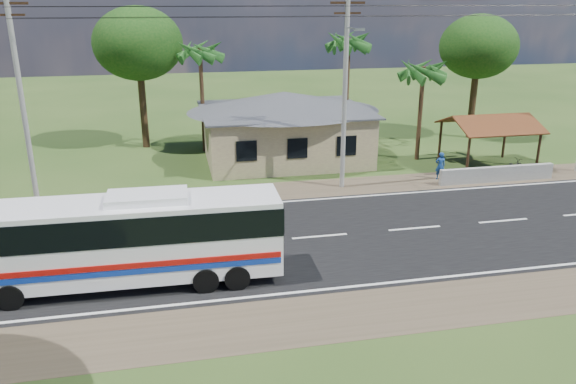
% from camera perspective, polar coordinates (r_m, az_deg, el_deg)
% --- Properties ---
extents(ground, '(120.00, 120.00, 0.00)m').
position_cam_1_polar(ground, '(24.99, 3.23, -4.55)').
color(ground, '#274318').
rests_on(ground, ground).
extents(road, '(120.00, 16.00, 0.03)m').
position_cam_1_polar(road, '(24.98, 3.23, -4.54)').
color(road, black).
rests_on(road, ground).
extents(house, '(12.40, 10.00, 5.00)m').
position_cam_1_polar(house, '(36.54, -0.42, 7.44)').
color(house, '#C5B683').
rests_on(house, ground).
extents(waiting_shed, '(5.20, 4.48, 3.35)m').
position_cam_1_polar(waiting_shed, '(36.76, 19.85, 6.52)').
color(waiting_shed, '#342312').
rests_on(waiting_shed, ground).
extents(concrete_barrier, '(7.00, 0.30, 0.90)m').
position_cam_1_polar(concrete_barrier, '(34.40, 20.45, 1.71)').
color(concrete_barrier, '#9E9E99').
rests_on(concrete_barrier, ground).
extents(utility_poles, '(32.80, 2.22, 11.00)m').
position_cam_1_polar(utility_poles, '(30.17, 5.22, 10.92)').
color(utility_poles, '#9E9E99').
rests_on(utility_poles, ground).
extents(palm_near, '(2.80, 2.80, 6.70)m').
position_cam_1_polar(palm_near, '(36.81, 13.59, 11.85)').
color(palm_near, '#47301E').
rests_on(palm_near, ground).
extents(palm_mid, '(2.80, 2.80, 8.20)m').
position_cam_1_polar(palm_mid, '(39.58, 6.18, 14.83)').
color(palm_mid, '#47301E').
rests_on(palm_mid, ground).
extents(palm_far, '(2.80, 2.80, 7.70)m').
position_cam_1_polar(palm_far, '(38.29, -8.93, 13.85)').
color(palm_far, '#47301E').
rests_on(palm_far, ground).
extents(tree_behind_house, '(6.00, 6.00, 9.61)m').
position_cam_1_polar(tree_behind_house, '(40.25, -15.01, 14.32)').
color(tree_behind_house, '#47301E').
rests_on(tree_behind_house, ground).
extents(tree_behind_shed, '(5.60, 5.60, 9.02)m').
position_cam_1_polar(tree_behind_shed, '(44.13, 18.79, 13.77)').
color(tree_behind_shed, '#47301E').
rests_on(tree_behind_shed, ground).
extents(coach_bus, '(11.35, 2.67, 3.51)m').
position_cam_1_polar(coach_bus, '(20.96, -16.36, -4.16)').
color(coach_bus, white).
rests_on(coach_bus, ground).
extents(motorcycle, '(1.70, 1.04, 0.85)m').
position_cam_1_polar(motorcycle, '(36.59, 21.87, 2.48)').
color(motorcycle, black).
rests_on(motorcycle, ground).
extents(person, '(0.63, 0.45, 1.62)m').
position_cam_1_polar(person, '(33.78, 15.21, 2.59)').
color(person, navy).
rests_on(person, ground).
extents(small_car, '(3.27, 4.54, 1.44)m').
position_cam_1_polar(small_car, '(26.23, -25.71, -3.65)').
color(small_car, '#28282A').
rests_on(small_car, ground).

